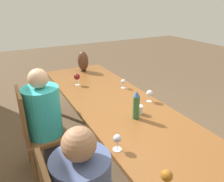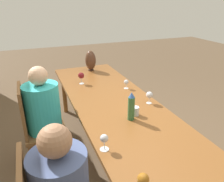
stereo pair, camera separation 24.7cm
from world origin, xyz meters
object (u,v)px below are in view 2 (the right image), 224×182
Objects in this scene: wine_glass_2 at (149,95)px; person_far at (45,115)px; chair_far at (38,125)px; wine_glass_3 at (143,180)px; wine_glass_1 at (81,76)px; wine_glass_4 at (126,82)px; water_bottle at (132,106)px; vase at (91,61)px; water_tumbler at (136,111)px; wine_glass_0 at (104,139)px.

wine_glass_2 is 1.16m from person_far.
wine_glass_3 is at bearing -159.49° from chair_far.
wine_glass_1 is 1.15× the size of wine_glass_2.
wine_glass_2 is 1.16× the size of wine_glass_4.
water_bottle is 1.61m from vase.
vase reaches higher than water_bottle.
person_far is (1.40, 0.43, -0.22)m from wine_glass_3.
water_bottle is 0.99m from person_far.
wine_glass_0 is (-0.39, 0.47, 0.05)m from water_tumbler.
chair_far is at bearing 26.15° from wine_glass_0.
water_tumbler is (0.06, -0.08, -0.09)m from water_bottle.
wine_glass_4 is (0.66, -0.21, 0.04)m from water_tumbler.
wine_glass_1 is at bearing 52.46° from wine_glass_4.
wine_glass_4 is (0.72, -0.28, -0.05)m from water_bottle.
person_far is at bearing 132.66° from wine_glass_1.
vase reaches higher than wine_glass_3.
water_bottle is at bearing -128.21° from person_far.
water_tumbler is 0.09× the size of chair_far.
wine_glass_4 is at bearing -21.43° from water_bottle.
person_far is at bearing -90.00° from chair_far.
wine_glass_1 is (-0.51, 0.28, -0.05)m from vase.
wine_glass_0 is 0.89× the size of wine_glass_3.
person_far is at bearing 17.05° from wine_glass_3.
chair_far is at bearing 59.86° from water_tumbler.
water_tumbler is 0.61m from wine_glass_0.
water_bottle is 2.07× the size of wine_glass_2.
vase reaches higher than chair_far.
water_bottle is 0.77m from wine_glass_4.
vase reaches higher than wine_glass_4.
person_far is (-0.50, 0.54, -0.22)m from wine_glass_1.
water_bottle is at bearing -49.74° from wine_glass_0.
wine_glass_4 is 0.10× the size of person_far.
water_bottle is 2.11× the size of wine_glass_0.
water_bottle is at bearing -21.92° from wine_glass_3.
wine_glass_4 is at bearing -127.54° from wine_glass_1.
wine_glass_0 is 0.93m from wine_glass_2.
water_bottle is 0.41m from wine_glass_2.
wine_glass_1 is at bearing -51.85° from chair_far.
wine_glass_4 is at bearing -21.69° from wine_glass_3.
wine_glass_2 is (0.18, -0.26, 0.05)m from water_tumbler.
person_far is at bearing 51.79° from water_bottle.
water_bottle is 1.09m from chair_far.
wine_glass_2 reaches higher than wine_glass_0.
person_far reaches higher than wine_glass_3.
water_bottle is 0.24× the size of person_far.
person_far reaches higher than vase.
person_far reaches higher than wine_glass_1.
vase is 0.59m from wine_glass_1.
wine_glass_0 is at bearing 8.27° from wine_glass_3.
person_far is at bearing 96.91° from wine_glass_4.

